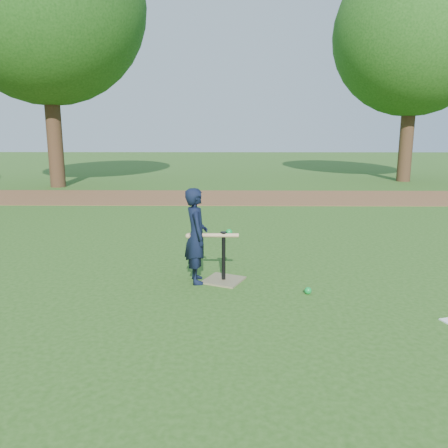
{
  "coord_description": "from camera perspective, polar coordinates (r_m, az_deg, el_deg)",
  "views": [
    {
      "loc": [
        -0.11,
        -4.79,
        1.76
      ],
      "look_at": [
        -0.19,
        0.59,
        0.65
      ],
      "focal_mm": 35.0,
      "sensor_mm": 36.0,
      "label": 1
    }
  ],
  "objects": [
    {
      "name": "batting_tee",
      "position": [
        5.34,
        -0.05,
        -6.34
      ],
      "size": [
        0.57,
        0.57,
        0.61
      ],
      "color": "olive",
      "rests_on": "ground"
    },
    {
      "name": "wiffle_ball_ground",
      "position": [
        5.03,
        10.92,
        -8.54
      ],
      "size": [
        0.08,
        0.08,
        0.08
      ],
      "primitive_type": "sphere",
      "color": "#0D9433",
      "rests_on": "ground"
    },
    {
      "name": "child",
      "position": [
        5.21,
        -3.65,
        -1.54
      ],
      "size": [
        0.36,
        0.47,
        1.14
      ],
      "primitive_type": "imported",
      "rotation": [
        0.0,
        0.0,
        1.78
      ],
      "color": "black",
      "rests_on": "ground"
    },
    {
      "name": "dirt_strip",
      "position": [
        12.41,
        1.36,
        3.51
      ],
      "size": [
        24.0,
        3.0,
        0.01
      ],
      "primitive_type": "cube",
      "color": "brown",
      "rests_on": "ground"
    },
    {
      "name": "tree_left",
      "position": [
        16.44,
        -22.43,
        25.28
      ],
      "size": [
        6.4,
        6.4,
        9.08
      ],
      "color": "#382316",
      "rests_on": "ground"
    },
    {
      "name": "swing_action",
      "position": [
        5.2,
        -1.3,
        -1.41
      ],
      "size": [
        0.63,
        0.16,
        0.1
      ],
      "color": "tan",
      "rests_on": "ground"
    },
    {
      "name": "tree_right",
      "position": [
        18.39,
        23.68,
        21.78
      ],
      "size": [
        5.8,
        5.8,
        8.21
      ],
      "color": "#382316",
      "rests_on": "ground"
    },
    {
      "name": "ground",
      "position": [
        5.1,
        2.09,
        -8.53
      ],
      "size": [
        80.0,
        80.0,
        0.0
      ],
      "primitive_type": "plane",
      "color": "#285116",
      "rests_on": "ground"
    }
  ]
}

